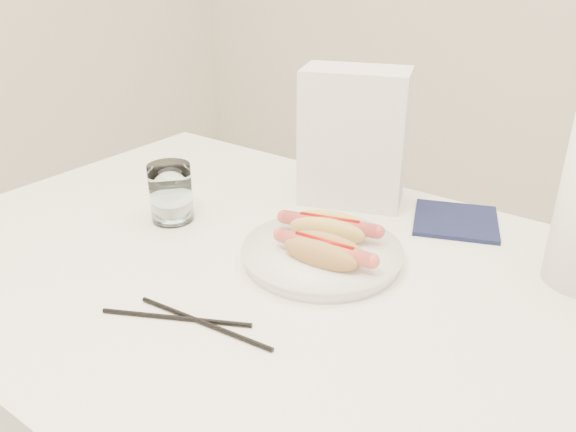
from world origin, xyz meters
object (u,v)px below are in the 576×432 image
Objects in this scene: table at (275,300)px; hotdog_right at (324,251)px; water_glass at (171,193)px; napkin_box at (354,138)px; hotdog_left at (329,228)px; plate at (322,255)px.

hotdog_right reaches higher than table.
hotdog_right is 1.48× the size of water_glass.
napkin_box is at bearing 50.93° from water_glass.
table is at bearing -126.46° from hotdog_left.
plate is (0.05, 0.06, 0.07)m from table.
hotdog_left is (-0.01, 0.04, 0.03)m from plate.
hotdog_right reaches higher than plate.
hotdog_left is 0.62× the size of napkin_box.
hotdog_left is (0.04, 0.10, 0.10)m from table.
napkin_box is at bearing 97.35° from table.
plate is 1.57× the size of hotdog_right.
water_glass is (-0.29, -0.03, 0.04)m from plate.
water_glass is 0.34m from napkin_box.
hotdog_left is 1.01× the size of hotdog_right.
table is 7.87× the size of hotdog_left.
napkin_box reaches higher than plate.
hotdog_right is (0.03, -0.07, -0.00)m from hotdog_left.
plate reaches higher than table.
water_glass is 0.41× the size of napkin_box.
napkin_box reaches higher than hotdog_right.
hotdog_left is 0.08m from hotdog_right.
napkin_box is at bearing 94.72° from hotdog_left.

